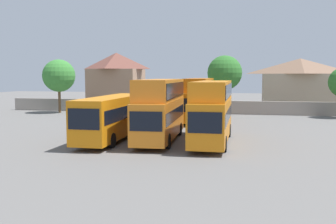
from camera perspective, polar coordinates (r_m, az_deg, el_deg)
ground at (r=49.10m, az=3.58°, el=-0.76°), size 140.00×140.00×0.00m
depot_boundary_wall at (r=54.00m, az=4.36°, el=0.75°), size 56.00×0.50×1.80m
bus_1 at (r=32.04m, az=-8.07°, el=-0.45°), size 2.72×11.82×3.52m
bus_2 at (r=31.04m, az=-1.15°, el=0.83°), size 3.00×10.59×4.92m
bus_3 at (r=30.25m, az=6.51°, el=0.55°), size 2.65×10.91×4.79m
bus_4 at (r=44.72m, az=-0.47°, el=1.11°), size 2.76×11.00×3.35m
bus_5 at (r=44.23m, az=4.58°, el=2.15°), size 2.62×10.54×4.91m
house_terrace_left at (r=66.43m, az=-7.55°, el=4.78°), size 8.42×8.00×9.05m
house_terrace_centre at (r=62.25m, az=18.73°, el=3.93°), size 11.43×7.05×7.80m
tree_left_of_lot at (r=56.76m, az=-15.68°, el=5.12°), size 4.54×4.54×7.48m
tree_behind_wall at (r=55.99m, az=8.29°, el=5.67°), size 4.91×4.91×8.08m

